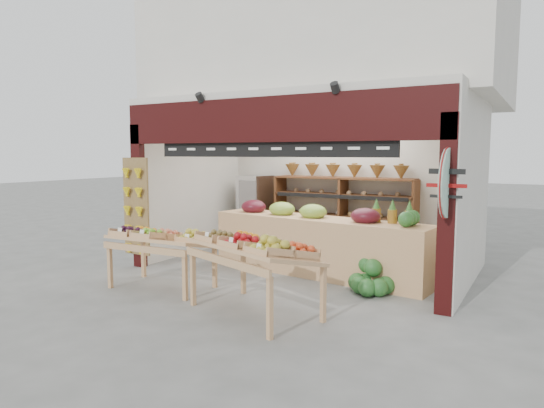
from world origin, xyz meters
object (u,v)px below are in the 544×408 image
(back_shelving, at_px, (343,198))
(mid_counter, at_px, (317,244))
(display_table_right, at_px, (255,248))
(refrigerator, at_px, (255,211))
(cardboard_stack, at_px, (267,244))
(display_table_left, at_px, (157,238))
(watermelon_pile, at_px, (371,280))

(back_shelving, height_order, mid_counter, back_shelving)
(display_table_right, bearing_deg, refrigerator, 121.78)
(refrigerator, distance_m, cardboard_stack, 1.29)
(refrigerator, bearing_deg, cardboard_stack, -34.89)
(refrigerator, bearing_deg, display_table_left, -71.74)
(display_table_right, xyz_separation_m, watermelon_pile, (1.04, 1.70, -0.69))
(back_shelving, distance_m, mid_counter, 2.02)
(mid_counter, relative_size, display_table_left, 2.51)
(cardboard_stack, bearing_deg, display_table_right, -62.13)
(mid_counter, bearing_deg, back_shelving, 98.31)
(refrigerator, height_order, cardboard_stack, refrigerator)
(display_table_left, bearing_deg, back_shelving, 67.60)
(watermelon_pile, bearing_deg, mid_counter, 152.42)
(display_table_left, bearing_deg, display_table_right, -9.55)
(refrigerator, relative_size, display_table_left, 1.00)
(mid_counter, height_order, watermelon_pile, mid_counter)
(display_table_right, bearing_deg, display_table_left, 170.45)
(mid_counter, height_order, display_table_left, mid_counter)
(cardboard_stack, height_order, watermelon_pile, cardboard_stack)
(refrigerator, relative_size, mid_counter, 0.40)
(back_shelving, xyz_separation_m, display_table_left, (-1.60, -3.88, -0.42))
(back_shelving, bearing_deg, watermelon_pile, -59.74)
(display_table_right, relative_size, watermelon_pile, 2.77)
(back_shelving, relative_size, mid_counter, 0.75)
(display_table_right, distance_m, watermelon_pile, 2.11)
(watermelon_pile, bearing_deg, display_table_right, -121.29)
(mid_counter, xyz_separation_m, display_table_right, (0.16, -2.33, 0.34))
(cardboard_stack, bearing_deg, display_table_left, -96.32)
(back_shelving, bearing_deg, refrigerator, -175.71)
(display_table_left, bearing_deg, mid_counter, 46.61)
(display_table_right, bearing_deg, back_shelving, 95.87)
(back_shelving, relative_size, display_table_right, 1.53)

